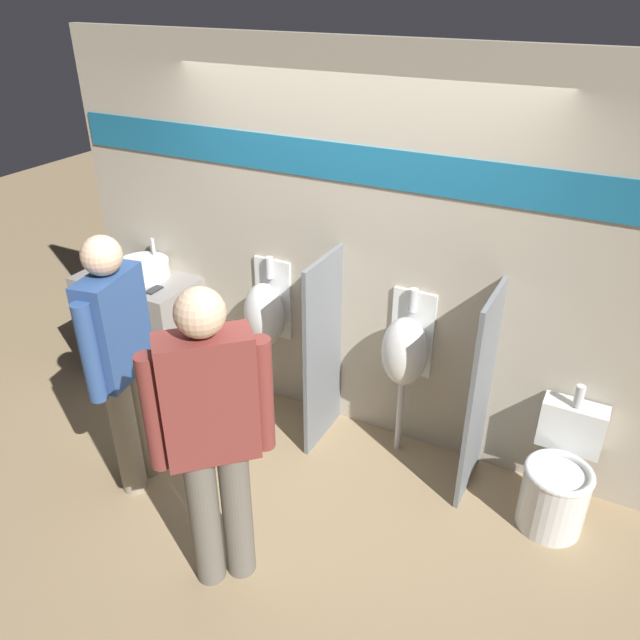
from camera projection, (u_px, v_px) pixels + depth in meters
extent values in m
plane|color=#997F5B|center=(309.00, 460.00, 4.39)|extent=(16.00, 16.00, 0.00)
cube|color=#B2A893|center=(350.00, 254.00, 4.20)|extent=(4.49, 0.06, 2.70)
cube|color=#19668E|center=(350.00, 164.00, 3.87)|extent=(4.40, 0.01, 0.24)
cube|color=gray|center=(143.00, 328.00, 5.11)|extent=(0.95, 0.52, 0.92)
cylinder|color=silver|center=(143.00, 269.00, 4.88)|extent=(0.40, 0.40, 0.13)
cylinder|color=silver|center=(153.00, 247.00, 4.92)|extent=(0.03, 0.03, 0.14)
cube|color=#232328|center=(154.00, 290.00, 4.69)|extent=(0.07, 0.14, 0.01)
cube|color=slate|center=(323.00, 352.00, 4.31)|extent=(0.03, 0.52, 1.42)
cube|color=slate|center=(480.00, 396.00, 3.86)|extent=(0.03, 0.52, 1.42)
cylinder|color=silver|center=(267.00, 374.00, 4.82)|extent=(0.04, 0.04, 0.58)
ellipsoid|color=silver|center=(264.00, 315.00, 4.57)|extent=(0.31, 0.27, 0.50)
cube|color=silver|center=(274.00, 298.00, 4.64)|extent=(0.30, 0.02, 0.63)
cylinder|color=silver|center=(269.00, 268.00, 4.48)|extent=(0.06, 0.06, 0.16)
cylinder|color=silver|center=(399.00, 415.00, 4.38)|extent=(0.04, 0.04, 0.58)
ellipsoid|color=silver|center=(404.00, 352.00, 4.12)|extent=(0.31, 0.27, 0.50)
cube|color=silver|center=(412.00, 333.00, 4.19)|extent=(0.30, 0.02, 0.63)
cylinder|color=silver|center=(413.00, 300.00, 4.03)|extent=(0.06, 0.06, 0.16)
cylinder|color=silver|center=(553.00, 499.00, 3.79)|extent=(0.39, 0.39, 0.41)
torus|color=silver|center=(560.00, 473.00, 3.69)|extent=(0.41, 0.41, 0.04)
cube|color=silver|center=(572.00, 426.00, 3.84)|extent=(0.38, 0.16, 0.32)
cylinder|color=silver|center=(579.00, 396.00, 3.71)|extent=(0.06, 0.06, 0.14)
cylinder|color=#666056|center=(205.00, 519.00, 3.35)|extent=(0.16, 0.16, 0.88)
cylinder|color=#666056|center=(237.00, 512.00, 3.39)|extent=(0.16, 0.16, 0.88)
cube|color=brown|center=(209.00, 398.00, 2.99)|extent=(0.47, 0.46, 0.69)
cylinder|color=brown|center=(154.00, 413.00, 2.94)|extent=(0.11, 0.11, 0.64)
cylinder|color=brown|center=(262.00, 395.00, 3.07)|extent=(0.11, 0.11, 0.64)
sphere|color=beige|center=(200.00, 313.00, 2.76)|extent=(0.24, 0.24, 0.24)
cylinder|color=gray|center=(126.00, 437.00, 3.96)|extent=(0.16, 0.16, 0.85)
cylinder|color=gray|center=(140.00, 421.00, 4.10)|extent=(0.16, 0.16, 0.85)
cube|color=#2D4C84|center=(115.00, 327.00, 3.66)|extent=(0.28, 0.47, 0.67)
cylinder|color=#2D4C84|center=(90.00, 353.00, 3.47)|extent=(0.11, 0.11, 0.62)
cylinder|color=#2D4C84|center=(138.00, 312.00, 3.89)|extent=(0.11, 0.11, 0.62)
sphere|color=beige|center=(101.00, 256.00, 3.44)|extent=(0.23, 0.23, 0.23)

